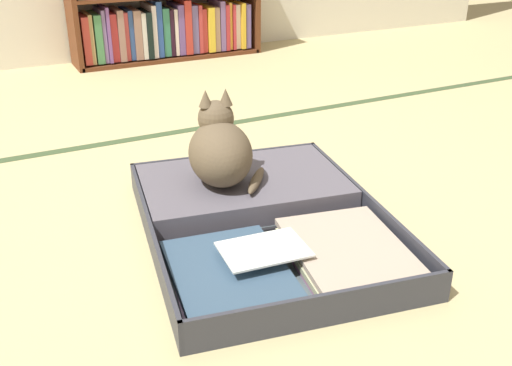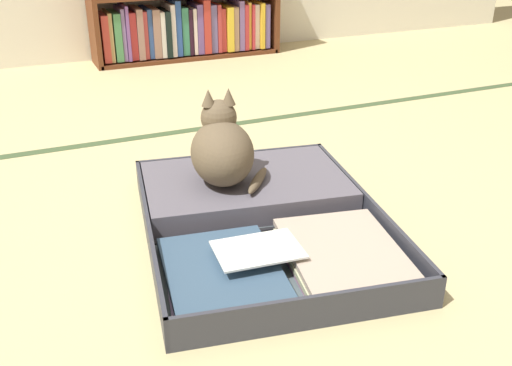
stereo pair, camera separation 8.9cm
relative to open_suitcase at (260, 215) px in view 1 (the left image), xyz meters
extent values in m
plane|color=tan|center=(-0.03, 0.00, -0.04)|extent=(10.00, 10.00, 0.00)
cube|color=#3B4F2F|center=(-0.03, 0.91, -0.04)|extent=(4.80, 0.05, 0.00)
cube|color=#5D2F19|center=(-0.11, 2.24, 0.36)|extent=(0.03, 0.26, 0.80)
cube|color=#5D2F19|center=(0.47, 2.24, -0.03)|extent=(1.17, 0.26, 0.02)
cube|color=#B93A32|center=(-0.06, 2.25, 0.13)|extent=(0.04, 0.22, 0.28)
cube|color=#9E7F4B|center=(-0.02, 2.25, 0.14)|extent=(0.02, 0.22, 0.29)
cube|color=#45834F|center=(0.01, 2.25, 0.14)|extent=(0.04, 0.22, 0.29)
cube|color=slate|center=(0.05, 2.25, 0.15)|extent=(0.02, 0.22, 0.31)
cube|color=#794E93|center=(0.07, 2.24, 0.16)|extent=(0.02, 0.22, 0.33)
cube|color=#B33031|center=(0.11, 2.25, 0.14)|extent=(0.04, 0.22, 0.28)
cube|color=#966E60|center=(0.15, 2.24, 0.15)|extent=(0.04, 0.22, 0.30)
cube|color=#B33D3E|center=(0.18, 2.25, 0.14)|extent=(0.03, 0.22, 0.29)
cube|color=#2D4983|center=(0.21, 2.25, 0.14)|extent=(0.03, 0.22, 0.30)
cube|color=#966F5F|center=(0.25, 2.24, 0.14)|extent=(0.04, 0.22, 0.29)
cube|color=silver|center=(0.29, 2.24, 0.13)|extent=(0.03, 0.22, 0.28)
cube|color=black|center=(0.32, 2.23, 0.13)|extent=(0.03, 0.22, 0.28)
cube|color=silver|center=(0.36, 2.24, 0.15)|extent=(0.03, 0.22, 0.32)
cube|color=#284994|center=(0.39, 2.25, 0.16)|extent=(0.03, 0.22, 0.34)
cube|color=#357D5D|center=(0.44, 2.25, 0.14)|extent=(0.04, 0.22, 0.29)
cube|color=black|center=(0.47, 2.25, 0.14)|extent=(0.02, 0.22, 0.28)
cube|color=silver|center=(0.50, 2.25, 0.14)|extent=(0.02, 0.22, 0.28)
cube|color=#6A4C8D|center=(0.53, 2.25, 0.15)|extent=(0.04, 0.22, 0.31)
cube|color=#BB352C|center=(0.58, 2.24, 0.16)|extent=(0.04, 0.22, 0.33)
cube|color=slate|center=(0.62, 2.25, 0.14)|extent=(0.04, 0.22, 0.30)
cube|color=#B73838|center=(0.66, 2.24, 0.14)|extent=(0.02, 0.22, 0.30)
cube|color=#BB3837|center=(0.69, 2.25, 0.13)|extent=(0.03, 0.22, 0.27)
cube|color=yellow|center=(0.73, 2.24, 0.14)|extent=(0.04, 0.22, 0.28)
cube|color=#9A7457|center=(0.77, 2.24, 0.13)|extent=(0.03, 0.22, 0.28)
cube|color=slate|center=(0.81, 2.24, 0.15)|extent=(0.03, 0.22, 0.31)
cube|color=#B22F32|center=(0.84, 2.24, 0.14)|extent=(0.03, 0.22, 0.29)
cube|color=gold|center=(0.87, 2.25, 0.14)|extent=(0.02, 0.22, 0.30)
cube|color=#BE333C|center=(0.89, 2.24, 0.14)|extent=(0.02, 0.22, 0.29)
cube|color=beige|center=(0.92, 2.25, 0.14)|extent=(0.03, 0.22, 0.28)
cube|color=gold|center=(0.96, 2.23, 0.14)|extent=(0.03, 0.22, 0.29)
cube|color=slate|center=(0.99, 2.24, 0.14)|extent=(0.03, 0.22, 0.28)
cube|color=#31333D|center=(-0.05, -0.29, -0.03)|extent=(0.75, 0.56, 0.01)
cube|color=#31333D|center=(-0.09, -0.51, 0.01)|extent=(0.68, 0.12, 0.09)
cube|color=#31333D|center=(-0.39, -0.23, 0.01)|extent=(0.09, 0.45, 0.09)
cube|color=#31333D|center=(0.28, -0.34, 0.01)|extent=(0.09, 0.45, 0.09)
cube|color=#485657|center=(-0.05, -0.29, -0.02)|extent=(0.73, 0.54, 0.01)
cube|color=#31333D|center=(0.02, 0.17, -0.03)|extent=(0.75, 0.56, 0.01)
cube|color=#31333D|center=(0.06, 0.39, 0.01)|extent=(0.68, 0.12, 0.09)
cube|color=#31333D|center=(-0.31, 0.22, 0.01)|extent=(0.09, 0.45, 0.09)
cube|color=#31333D|center=(0.36, 0.11, 0.01)|extent=(0.09, 0.45, 0.09)
cube|color=#485657|center=(0.02, 0.17, -0.02)|extent=(0.73, 0.54, 0.01)
cylinder|color=black|center=(-0.01, -0.06, -0.02)|extent=(0.66, 0.12, 0.02)
cube|color=gray|center=(-0.21, -0.25, -0.01)|extent=(0.36, 0.43, 0.01)
cube|color=#354E65|center=(-0.22, -0.26, 0.00)|extent=(0.35, 0.43, 0.02)
cube|color=#A06E8F|center=(0.11, -0.32, -0.01)|extent=(0.36, 0.44, 0.01)
cube|color=#A8AD84|center=(0.11, -0.32, 0.00)|extent=(0.36, 0.40, 0.02)
cube|color=tan|center=(0.11, -0.31, 0.02)|extent=(0.37, 0.44, 0.02)
cube|color=white|center=(-0.11, -0.25, 0.04)|extent=(0.24, 0.18, 0.01)
cube|color=#56525C|center=(0.02, 0.17, 0.01)|extent=(0.72, 0.53, 0.08)
cylinder|color=black|center=(-0.13, 0.40, 0.01)|extent=(0.02, 0.02, 0.08)
cylinder|color=black|center=(0.24, 0.34, 0.01)|extent=(0.02, 0.02, 0.08)
cube|color=white|center=(-0.07, -0.50, -0.01)|extent=(0.04, 0.01, 0.02)
cube|color=white|center=(-0.02, -0.51, -0.01)|extent=(0.03, 0.01, 0.03)
cube|color=white|center=(-0.03, -0.51, 0.02)|extent=(0.03, 0.01, 0.02)
cube|color=#368E48|center=(0.11, -0.53, 0.02)|extent=(0.02, 0.01, 0.03)
ellipsoid|color=brown|center=(-0.06, 0.16, 0.16)|extent=(0.25, 0.30, 0.20)
ellipsoid|color=brown|center=(-0.04, 0.23, 0.11)|extent=(0.16, 0.12, 0.11)
sphere|color=brown|center=(-0.05, 0.22, 0.25)|extent=(0.12, 0.12, 0.12)
cone|color=brown|center=(-0.02, 0.21, 0.33)|extent=(0.04, 0.04, 0.05)
cone|color=brown|center=(-0.08, 0.22, 0.33)|extent=(0.04, 0.04, 0.05)
sphere|color=gold|center=(-0.02, 0.26, 0.26)|extent=(0.02, 0.02, 0.02)
sphere|color=gold|center=(-0.06, 0.27, 0.26)|extent=(0.02, 0.02, 0.02)
ellipsoid|color=brown|center=(0.03, 0.09, 0.07)|extent=(0.15, 0.18, 0.03)
camera|label=1|loc=(-0.74, -1.47, 0.88)|focal=42.09mm
camera|label=2|loc=(-0.66, -1.51, 0.88)|focal=42.09mm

